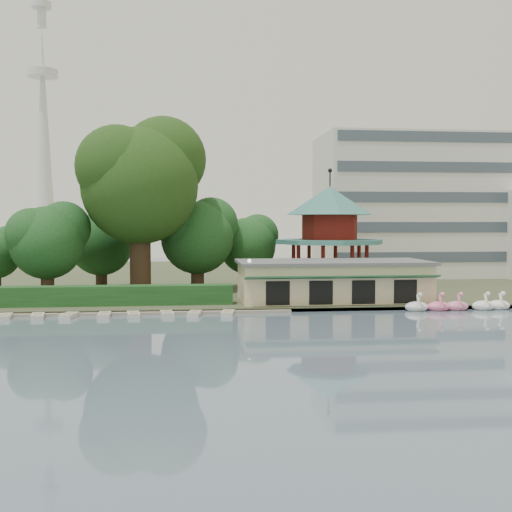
{
  "coord_description": "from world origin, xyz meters",
  "views": [
    {
      "loc": [
        -4.43,
        -39.45,
        8.03
      ],
      "look_at": [
        2.0,
        18.0,
        5.0
      ],
      "focal_mm": 45.0,
      "sensor_mm": 36.0,
      "label": 1
    }
  ],
  "objects": [
    {
      "name": "dock",
      "position": [
        -12.0,
        17.2,
        0.12
      ],
      "size": [
        34.0,
        1.6,
        0.24
      ],
      "primitive_type": "cube",
      "color": "gray",
      "rests_on": "ground"
    },
    {
      "name": "swan_boats",
      "position": [
        21.7,
        16.54,
        0.4
      ],
      "size": [
        12.92,
        1.98,
        1.92
      ],
      "color": "white",
      "rests_on": "ground"
    },
    {
      "name": "broadcast_tower",
      "position": [
        -42.0,
        140.0,
        33.98
      ],
      "size": [
        8.0,
        8.0,
        96.0
      ],
      "color": "silver",
      "rests_on": "ground"
    },
    {
      "name": "moored_rowboats",
      "position": [
        -14.02,
        15.73,
        0.18
      ],
      "size": [
        27.88,
        2.77,
        0.36
      ],
      "color": "beige",
      "rests_on": "ground"
    },
    {
      "name": "boathouse",
      "position": [
        10.0,
        21.97,
        2.37
      ],
      "size": [
        18.6,
        9.39,
        3.9
      ],
      "color": "beige",
      "rests_on": "shore"
    },
    {
      "name": "office_building",
      "position": [
        32.67,
        49.0,
        9.73
      ],
      "size": [
        38.0,
        18.0,
        20.0
      ],
      "color": "silver",
      "rests_on": "shore"
    },
    {
      "name": "shore",
      "position": [
        0.0,
        52.0,
        0.2
      ],
      "size": [
        220.0,
        70.0,
        0.4
      ],
      "primitive_type": "cube",
      "color": "#424930",
      "rests_on": "ground"
    },
    {
      "name": "hedge",
      "position": [
        -15.0,
        20.5,
        1.3
      ],
      "size": [
        30.0,
        2.0,
        1.8
      ],
      "primitive_type": "cube",
      "color": "#1E4C20",
      "rests_on": "shore"
    },
    {
      "name": "pavilion",
      "position": [
        12.0,
        32.0,
        7.48
      ],
      "size": [
        12.4,
        12.4,
        13.5
      ],
      "color": "beige",
      "rests_on": "shore"
    },
    {
      "name": "embankment",
      "position": [
        0.0,
        17.3,
        0.15
      ],
      "size": [
        220.0,
        0.6,
        0.3
      ],
      "primitive_type": "cube",
      "color": "gray",
      "rests_on": "ground"
    },
    {
      "name": "big_tree",
      "position": [
        -8.84,
        28.2,
        12.77
      ],
      "size": [
        13.29,
        12.38,
        18.89
      ],
      "color": "#3A281C",
      "rests_on": "shore"
    },
    {
      "name": "ground_plane",
      "position": [
        0.0,
        0.0,
        0.0
      ],
      "size": [
        220.0,
        220.0,
        0.0
      ],
      "primitive_type": "plane",
      "color": "slate",
      "rests_on": "ground"
    },
    {
      "name": "small_trees",
      "position": [
        -10.94,
        31.8,
        6.15
      ],
      "size": [
        39.7,
        17.44,
        10.49
      ],
      "color": "#3A281C",
      "rests_on": "shore"
    },
    {
      "name": "lamp_post",
      "position": [
        1.5,
        19.0,
        3.34
      ],
      "size": [
        0.36,
        0.36,
        4.28
      ],
      "color": "black",
      "rests_on": "shore"
    }
  ]
}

